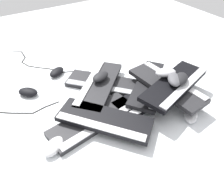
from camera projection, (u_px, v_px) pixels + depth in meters
ground_plane at (101, 102)px, 1.17m from camera, size 3.20×3.20×0.00m
keyboard_0 at (104, 84)px, 1.28m from camera, size 0.43×0.41×0.03m
keyboard_1 at (93, 120)px, 1.05m from camera, size 0.21×0.46×0.03m
keyboard_2 at (151, 95)px, 1.19m from camera, size 0.19×0.45×0.03m
keyboard_3 at (151, 84)px, 1.22m from camera, size 0.38×0.44×0.03m
keyboard_4 at (166, 85)px, 1.17m from camera, size 0.45×0.19×0.03m
keyboard_5 at (104, 120)px, 1.01m from camera, size 0.44×0.39×0.03m
keyboard_6 at (175, 84)px, 1.12m from camera, size 0.26×0.46×0.03m
keyboard_7 at (99, 84)px, 1.22m from camera, size 0.41×0.42×0.03m
mouse_0 at (166, 72)px, 1.14m from camera, size 0.10×0.13×0.04m
mouse_1 at (54, 146)px, 0.92m from camera, size 0.12×0.13×0.04m
mouse_2 at (57, 72)px, 1.36m from camera, size 0.12×0.13×0.04m
mouse_3 at (100, 77)px, 1.22m from camera, size 0.10×0.13×0.04m
mouse_4 at (191, 115)px, 1.07m from camera, size 0.12×0.13×0.04m
mouse_5 at (181, 79)px, 1.10m from camera, size 0.11×0.13×0.04m
mouse_6 at (28, 92)px, 1.20m from camera, size 0.12×0.12×0.04m
mouse_7 at (174, 79)px, 1.09m from camera, size 0.13×0.12×0.04m
cable_0 at (40, 63)px, 1.47m from camera, size 0.55×0.39×0.01m
cable_1 at (3, 108)px, 1.13m from camera, size 0.29×0.49×0.01m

